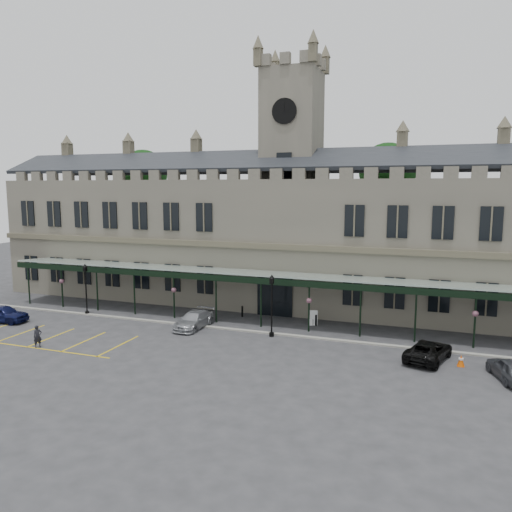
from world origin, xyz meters
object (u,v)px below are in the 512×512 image
(station_building, at_px, (291,238))
(lamp_post_mid, at_px, (272,300))
(sign_board, at_px, (313,318))
(car_left_a, at_px, (3,314))
(traffic_cone, at_px, (461,361))
(person_a, at_px, (38,336))
(car_right_a, at_px, (510,369))
(lamp_post_left, at_px, (86,285))
(car_taxi, at_px, (194,320))
(car_van, at_px, (428,351))
(clock_tower, at_px, (292,168))

(station_building, distance_m, lamp_post_mid, 11.67)
(station_building, relative_size, sign_board, 46.98)
(station_building, distance_m, car_left_a, 26.31)
(traffic_cone, relative_size, person_a, 0.47)
(lamp_post_mid, bearing_deg, car_right_a, -12.43)
(lamp_post_left, relative_size, lamp_post_mid, 0.96)
(station_building, bearing_deg, person_a, -124.63)
(traffic_cone, distance_m, car_taxi, 20.10)
(lamp_post_left, relative_size, traffic_cone, 6.18)
(car_van, relative_size, car_right_a, 1.18)
(station_building, bearing_deg, car_right_a, -39.45)
(car_left_a, bearing_deg, station_building, -60.87)
(car_right_a, bearing_deg, clock_tower, -56.65)
(car_van, bearing_deg, lamp_post_mid, 8.27)
(clock_tower, relative_size, car_van, 5.28)
(clock_tower, height_order, car_taxi, clock_tower)
(lamp_post_left, xyz_separation_m, person_a, (2.74, -8.80, -1.94))
(lamp_post_left, height_order, traffic_cone, lamp_post_left)
(lamp_post_mid, relative_size, car_left_a, 1.11)
(car_van, bearing_deg, traffic_cone, -177.18)
(lamp_post_left, bearing_deg, car_right_a, -7.10)
(lamp_post_left, bearing_deg, clock_tower, 33.14)
(car_taxi, xyz_separation_m, person_a, (-8.20, -8.23, 0.14))
(car_left_a, xyz_separation_m, person_a, (7.80, -4.33, 0.06))
(clock_tower, xyz_separation_m, person_a, (-13.20, -19.20, -12.31))
(station_building, relative_size, clock_tower, 2.42)
(car_taxi, height_order, person_a, person_a)
(sign_board, bearing_deg, clock_tower, 101.98)
(sign_board, bearing_deg, lamp_post_mid, -136.53)
(traffic_cone, relative_size, sign_board, 0.59)
(lamp_post_mid, bearing_deg, clock_tower, 98.49)
(traffic_cone, xyz_separation_m, car_taxi, (-19.99, 2.09, 0.29))
(car_van, relative_size, person_a, 2.94)
(car_van, bearing_deg, clock_tower, -28.15)
(clock_tower, bearing_deg, car_taxi, -114.51)
(station_building, height_order, lamp_post_mid, station_building)
(station_building, height_order, car_van, station_building)
(car_left_a, distance_m, car_van, 34.08)
(station_building, relative_size, lamp_post_left, 12.97)
(traffic_cone, bearing_deg, car_taxi, 174.03)
(lamp_post_mid, distance_m, person_a, 17.06)
(traffic_cone, bearing_deg, station_building, 139.13)
(car_taxi, bearing_deg, lamp_post_left, 179.49)
(clock_tower, bearing_deg, traffic_cone, -41.06)
(traffic_cone, height_order, person_a, person_a)
(traffic_cone, xyz_separation_m, car_right_a, (2.63, -1.53, 0.31))
(car_left_a, bearing_deg, car_van, -92.18)
(lamp_post_mid, relative_size, person_a, 3.01)
(lamp_post_mid, height_order, sign_board, lamp_post_mid)
(traffic_cone, height_order, sign_board, sign_board)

